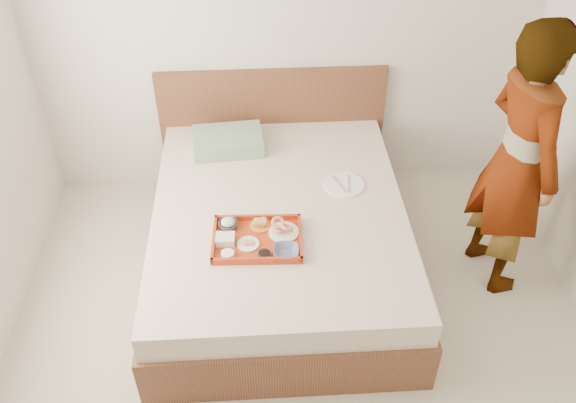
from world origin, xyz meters
The scene contains 16 objects.
ground centered at (0.00, 0.00, 0.00)m, with size 3.50×4.00×0.01m, color beige.
wall_back centered at (0.00, 2.00, 1.30)m, with size 3.50×0.01×2.60m, color silver.
bed centered at (-0.11, 1.00, 0.27)m, with size 1.65×2.00×0.53m, color brown.
headboard centered at (-0.11, 1.97, 0.47)m, with size 1.65×0.06×0.95m, color brown.
pillow centered at (-0.43, 1.65, 0.59)m, with size 0.47×0.32×0.11m, color gray.
tray centered at (-0.25, 0.69, 0.55)m, with size 0.51×0.37×0.05m, color #AD330F.
prawn_plate centered at (-0.09, 0.74, 0.55)m, with size 0.18×0.18×0.01m, color white.
navy_bowl_big centered at (-0.09, 0.57, 0.56)m, with size 0.15×0.15×0.04m, color #181A41.
sauce_dish centered at (-0.21, 0.56, 0.56)m, with size 0.07×0.07×0.03m, color black.
meat_plate centered at (-0.30, 0.66, 0.55)m, with size 0.13×0.13×0.01m, color white.
bread_plate centered at (-0.22, 0.81, 0.55)m, with size 0.13×0.13×0.01m, color orange.
salad_bowl centered at (-0.41, 0.82, 0.56)m, with size 0.11×0.11×0.04m, color #181A41.
plastic_tub centered at (-0.43, 0.69, 0.57)m, with size 0.11×0.09×0.05m, color silver.
cheese_round centered at (-0.41, 0.57, 0.56)m, with size 0.07×0.07×0.03m, color white.
dinner_plate centered at (0.32, 1.18, 0.54)m, with size 0.26×0.26×0.01m, color white.
person centered at (1.28, 0.90, 0.88)m, with size 0.64×0.42×1.76m, color #EEE5CF.
Camera 1 is at (-0.22, -1.85, 2.97)m, focal length 37.84 mm.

